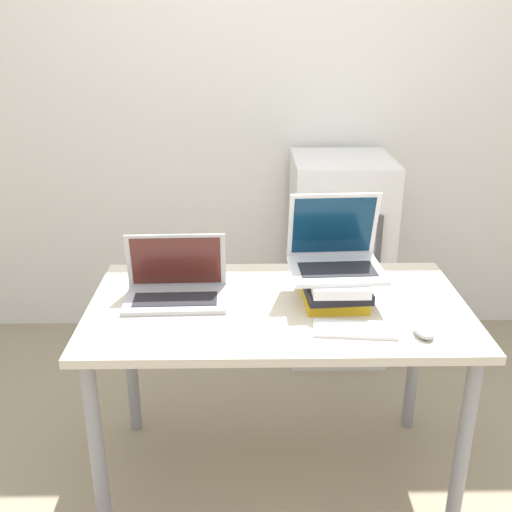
{
  "coord_description": "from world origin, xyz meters",
  "views": [
    {
      "loc": [
        -0.11,
        -1.51,
        1.69
      ],
      "look_at": [
        -0.08,
        0.36,
        0.93
      ],
      "focal_mm": 42.0,
      "sensor_mm": 36.0,
      "label": 1
    }
  ],
  "objects_px": {
    "mini_fridge": "(338,258)",
    "laptop_left": "(176,287)",
    "laptop_on_books": "(335,255)",
    "wireless_keyboard": "(355,329)",
    "mouse": "(424,331)",
    "book_stack": "(335,287)"
  },
  "relations": [
    {
      "from": "mini_fridge",
      "to": "mouse",
      "type": "bearing_deg",
      "value": -86.0
    },
    {
      "from": "mouse",
      "to": "mini_fridge",
      "type": "relative_size",
      "value": 0.1
    },
    {
      "from": "laptop_left",
      "to": "wireless_keyboard",
      "type": "relative_size",
      "value": 1.32
    },
    {
      "from": "laptop_on_books",
      "to": "wireless_keyboard",
      "type": "xyz_separation_m",
      "value": [
        0.03,
        -0.26,
        -0.15
      ]
    },
    {
      "from": "laptop_left",
      "to": "wireless_keyboard",
      "type": "bearing_deg",
      "value": -22.56
    },
    {
      "from": "mouse",
      "to": "mini_fridge",
      "type": "height_order",
      "value": "mini_fridge"
    },
    {
      "from": "book_stack",
      "to": "wireless_keyboard",
      "type": "distance_m",
      "value": 0.23
    },
    {
      "from": "laptop_left",
      "to": "mini_fridge",
      "type": "bearing_deg",
      "value": 52.34
    },
    {
      "from": "mini_fridge",
      "to": "laptop_left",
      "type": "bearing_deg",
      "value": -127.66
    },
    {
      "from": "laptop_left",
      "to": "mini_fridge",
      "type": "xyz_separation_m",
      "value": [
        0.72,
        0.94,
        -0.28
      ]
    },
    {
      "from": "book_stack",
      "to": "wireless_keyboard",
      "type": "bearing_deg",
      "value": -80.6
    },
    {
      "from": "book_stack",
      "to": "laptop_left",
      "type": "bearing_deg",
      "value": 177.02
    },
    {
      "from": "wireless_keyboard",
      "to": "mini_fridge",
      "type": "relative_size",
      "value": 0.26
    },
    {
      "from": "laptop_on_books",
      "to": "laptop_left",
      "type": "bearing_deg",
      "value": -178.26
    },
    {
      "from": "laptop_left",
      "to": "mini_fridge",
      "type": "relative_size",
      "value": 0.34
    },
    {
      "from": "book_stack",
      "to": "mouse",
      "type": "distance_m",
      "value": 0.35
    },
    {
      "from": "laptop_left",
      "to": "mouse",
      "type": "distance_m",
      "value": 0.85
    },
    {
      "from": "laptop_left",
      "to": "book_stack",
      "type": "distance_m",
      "value": 0.56
    },
    {
      "from": "wireless_keyboard",
      "to": "mini_fridge",
      "type": "xyz_separation_m",
      "value": [
        0.13,
        1.18,
        -0.24
      ]
    },
    {
      "from": "wireless_keyboard",
      "to": "mouse",
      "type": "height_order",
      "value": "mouse"
    },
    {
      "from": "laptop_left",
      "to": "laptop_on_books",
      "type": "relative_size",
      "value": 1.09
    },
    {
      "from": "laptop_left",
      "to": "laptop_on_books",
      "type": "bearing_deg",
      "value": 1.74
    }
  ]
}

